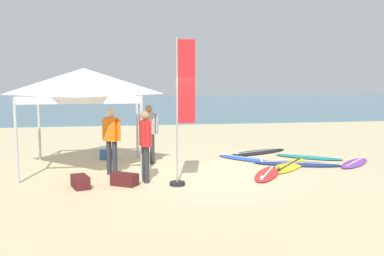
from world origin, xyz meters
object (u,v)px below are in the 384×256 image
Objects in this scene: person_grey at (149,130)px; gear_bag_by_pole at (80,182)px; person_red at (145,141)px; surfboard_yellow at (290,165)px; person_orange at (111,137)px; cooler_box at (108,153)px; canopy_tent at (84,82)px; surfboard_teal at (309,157)px; surfboard_navy at (297,164)px; surfboard_red at (267,174)px; surfboard_blue at (245,159)px; gear_bag_near_tent at (125,179)px; surfboard_black at (258,152)px; surfboard_purple at (355,163)px; banner_flag at (182,118)px.

person_grey is 2.85× the size of gear_bag_by_pole.
person_red reaches higher than gear_bag_by_pole.
person_red is (-4.11, -1.17, 0.95)m from surfboard_yellow.
person_orange is at bearing -130.46° from person_grey.
person_grey is at bearing -39.29° from cooler_box.
canopy_tent is at bearing 173.24° from surfboard_yellow.
surfboard_teal is at bearing 23.76° from person_red.
cooler_box is at bearing 140.71° from person_grey.
surfboard_red is at bearing -139.01° from surfboard_navy.
person_orange reaches higher than surfboard_blue.
surfboard_black is at bearing 39.61° from gear_bag_near_tent.
surfboard_purple is at bearing -50.75° from surfboard_teal.
canopy_tent is 6.11× the size of cooler_box.
banner_flag is (1.63, -1.38, 0.59)m from person_orange.
canopy_tent is 3.36m from banner_flag.
canopy_tent is 1.79× the size of person_grey.
gear_bag_by_pole is at bearing -168.86° from surfboard_purple.
person_grey is at bearing 10.86° from canopy_tent.
surfboard_teal is 5.76m from person_red.
surfboard_navy is (5.93, -0.49, -2.35)m from canopy_tent.
surfboard_teal is 1.71m from surfboard_black.
person_grey is at bearing 84.00° from person_red.
surfboard_blue is 1.29m from surfboard_black.
person_orange reaches higher than surfboard_red.
surfboard_yellow is 1.52m from surfboard_blue.
surfboard_teal is 3.33× the size of gear_bag_near_tent.
gear_bag_near_tent is 1.00m from gear_bag_by_pole.
canopy_tent is 2.27m from person_grey.
gear_bag_near_tent is (-0.50, -0.25, -0.85)m from person_red.
gear_bag_by_pole is at bearing -165.28° from surfboard_yellow.
person_grey is at bearing 49.54° from person_orange.
person_grey is at bearing 165.48° from surfboard_yellow.
person_red is 2.85× the size of gear_bag_near_tent.
gear_bag_near_tent is (0.31, -1.20, -0.85)m from person_orange.
surfboard_purple and surfboard_black have the same top height.
person_red reaches higher than surfboard_teal.
person_grey is 0.50× the size of banner_flag.
person_grey is 1.00× the size of person_red.
person_orange is at bearing -177.53° from surfboard_yellow.
person_red is at bearing -168.98° from surfboard_purple.
surfboard_navy is (1.23, -1.02, -0.00)m from surfboard_blue.
person_red reaches higher than surfboard_red.
surfboard_purple is 3.12m from surfboard_black.
person_grey reaches higher than gear_bag_near_tent.
gear_bag_by_pole is (-1.73, -2.48, -0.85)m from person_grey.
surfboard_teal is 1.24m from surfboard_navy.
gear_bag_near_tent reaches higher than surfboard_purple.
canopy_tent is at bearing 175.17° from surfboard_purple.
surfboard_navy is 4.23× the size of gear_bag_near_tent.
canopy_tent is 2.62m from cooler_box.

